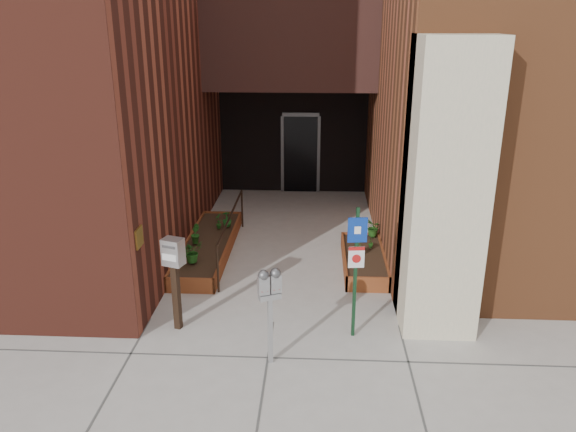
# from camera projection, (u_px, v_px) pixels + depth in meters

# --- Properties ---
(ground) EXTENTS (80.00, 80.00, 0.00)m
(ground) POSITION_uv_depth(u_px,v_px,m) (273.00, 322.00, 8.98)
(ground) COLOR #9E9991
(ground) RESTS_ON ground
(architecture) EXTENTS (20.00, 14.60, 10.00)m
(architecture) POSITION_uv_depth(u_px,v_px,m) (286.00, 1.00, 13.82)
(architecture) COLOR #5F261B
(architecture) RESTS_ON ground
(planter_left) EXTENTS (0.90, 3.60, 0.30)m
(planter_left) POSITION_uv_depth(u_px,v_px,m) (208.00, 248.00, 11.56)
(planter_left) COLOR brown
(planter_left) RESTS_ON ground
(planter_right) EXTENTS (0.80, 2.20, 0.30)m
(planter_right) POSITION_uv_depth(u_px,v_px,m) (364.00, 261.00, 10.93)
(planter_right) COLOR brown
(planter_right) RESTS_ON ground
(handrail) EXTENTS (0.04, 3.34, 0.90)m
(handrail) POSITION_uv_depth(u_px,v_px,m) (231.00, 221.00, 11.28)
(handrail) COLOR black
(handrail) RESTS_ON ground
(parking_meter) EXTENTS (0.33, 0.23, 1.44)m
(parking_meter) POSITION_uv_depth(u_px,v_px,m) (270.00, 291.00, 7.58)
(parking_meter) COLOR #A0A0A3
(parking_meter) RESTS_ON ground
(sign_post) EXTENTS (0.28, 0.08, 2.07)m
(sign_post) POSITION_uv_depth(u_px,v_px,m) (356.00, 260.00, 8.18)
(sign_post) COLOR #12311A
(sign_post) RESTS_ON ground
(payment_dropbox) EXTENTS (0.35, 0.30, 1.51)m
(payment_dropbox) POSITION_uv_depth(u_px,v_px,m) (174.00, 265.00, 8.46)
(payment_dropbox) COLOR black
(payment_dropbox) RESTS_ON ground
(shrub_left_a) EXTENTS (0.52, 0.52, 0.41)m
(shrub_left_a) POSITION_uv_depth(u_px,v_px,m) (192.00, 251.00, 10.41)
(shrub_left_a) COLOR #205A19
(shrub_left_a) RESTS_ON planter_left
(shrub_left_b) EXTENTS (0.26, 0.26, 0.39)m
(shrub_left_b) POSITION_uv_depth(u_px,v_px,m) (195.00, 234.00, 11.31)
(shrub_left_b) COLOR #1F5B1A
(shrub_left_b) RESTS_ON planter_left
(shrub_left_c) EXTENTS (0.23, 0.23, 0.35)m
(shrub_left_c) POSITION_uv_depth(u_px,v_px,m) (227.00, 219.00, 12.20)
(shrub_left_c) COLOR #19581C
(shrub_left_c) RESTS_ON planter_left
(shrub_left_d) EXTENTS (0.21, 0.21, 0.35)m
(shrub_left_d) POSITION_uv_depth(u_px,v_px,m) (218.00, 221.00, 12.08)
(shrub_left_d) COLOR #1E5D1A
(shrub_left_d) RESTS_ON planter_left
(shrub_right_a) EXTENTS (0.22, 0.22, 0.35)m
(shrub_right_a) POSITION_uv_depth(u_px,v_px,m) (358.00, 246.00, 10.75)
(shrub_right_a) COLOR #235C1A
(shrub_right_a) RESTS_ON planter_right
(shrub_right_b) EXTENTS (0.23, 0.23, 0.31)m
(shrub_right_b) POSITION_uv_depth(u_px,v_px,m) (371.00, 241.00, 11.06)
(shrub_right_b) COLOR #225A19
(shrub_right_b) RESTS_ON planter_right
(shrub_right_c) EXTENTS (0.35, 0.35, 0.37)m
(shrub_right_c) POSITION_uv_depth(u_px,v_px,m) (373.00, 228.00, 11.65)
(shrub_right_c) COLOR #205117
(shrub_right_c) RESTS_ON planter_right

